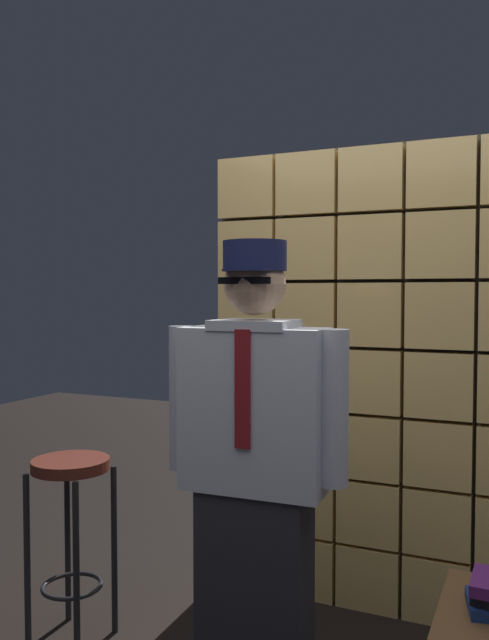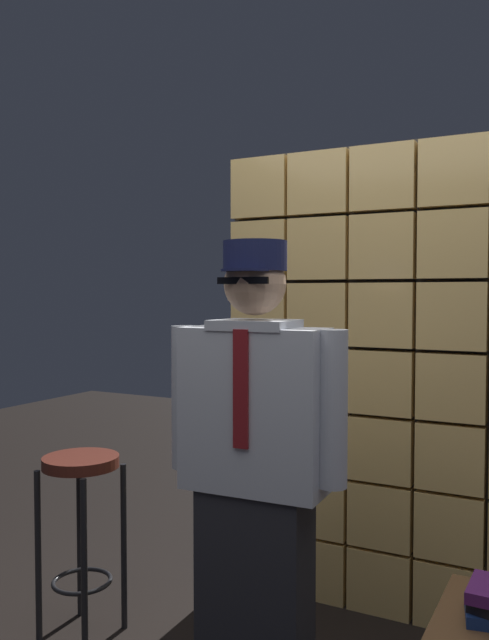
# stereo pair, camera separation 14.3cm
# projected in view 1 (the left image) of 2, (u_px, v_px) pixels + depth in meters

# --- Properties ---
(glass_block_wall) EXTENTS (1.63, 0.10, 2.28)m
(glass_block_wall) POSITION_uv_depth(u_px,v_px,m) (370.00, 381.00, 3.12)
(glass_block_wall) COLOR #F2C672
(glass_block_wall) RESTS_ON ground
(standing_person) EXTENTS (0.69, 0.30, 1.73)m
(standing_person) POSITION_uv_depth(u_px,v_px,m) (255.00, 470.00, 2.34)
(standing_person) COLOR #28282D
(standing_person) RESTS_ON ground
(bar_stool) EXTENTS (0.34, 0.34, 0.81)m
(bar_stool) POSITION_uv_depth(u_px,v_px,m) (71.00, 506.00, 2.85)
(bar_stool) COLOR #592319
(bar_stool) RESTS_ON ground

